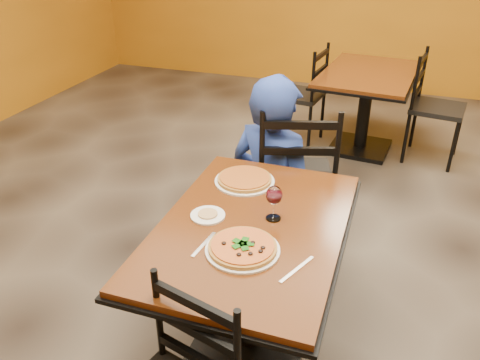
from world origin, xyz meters
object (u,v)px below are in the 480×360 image
(table_main, at_px, (251,259))
(side_plate, at_px, (208,215))
(pizza_far, at_px, (245,178))
(chair_main_far, at_px, (294,178))
(chair_second_right, at_px, (438,109))
(table_second, at_px, (366,93))
(pizza_main, at_px, (243,247))
(wine_glass, at_px, (274,202))
(diner, at_px, (273,170))
(plate_far, at_px, (245,181))
(chair_second_left, at_px, (298,95))
(plate_main, at_px, (243,250))

(table_main, bearing_deg, side_plate, -179.12)
(pizza_far, bearing_deg, chair_main_far, 75.26)
(chair_main_far, relative_size, chair_second_right, 1.08)
(table_second, bearing_deg, pizza_far, -100.31)
(table_second, height_order, pizza_far, pizza_far)
(side_plate, bearing_deg, chair_second_right, 67.48)
(table_second, distance_m, chair_main_far, 1.72)
(table_main, distance_m, pizza_main, 0.29)
(chair_main_far, bearing_deg, wine_glass, 78.73)
(chair_second_right, xyz_separation_m, diner, (-1.00, -1.79, 0.12))
(chair_second_right, height_order, wine_glass, chair_second_right)
(table_main, bearing_deg, chair_second_right, 71.51)
(side_plate, bearing_deg, diner, 83.87)
(diner, relative_size, pizza_far, 4.27)
(chair_second_right, bearing_deg, plate_far, 164.17)
(table_second, distance_m, diner, 1.83)
(chair_second_left, height_order, plate_main, chair_second_left)
(plate_main, height_order, side_plate, same)
(plate_main, relative_size, side_plate, 1.94)
(chair_second_left, relative_size, pizza_main, 3.30)
(table_second, distance_m, plate_main, 2.83)
(chair_second_right, bearing_deg, table_main, 170.19)
(table_second, bearing_deg, plate_far, -100.31)
(chair_second_right, height_order, side_plate, chair_second_right)
(diner, xyz_separation_m, pizza_far, (-0.03, -0.47, 0.17))
(plate_far, relative_size, side_plate, 1.94)
(chair_main_far, xyz_separation_m, chair_second_right, (0.88, 1.70, -0.04))
(diner, bearing_deg, chair_second_left, -64.61)
(wine_glass, bearing_deg, plate_far, 129.25)
(chair_main_far, xyz_separation_m, plate_far, (-0.15, -0.55, 0.24))
(chair_second_left, bearing_deg, plate_far, 12.93)
(pizza_far, bearing_deg, table_second, 79.69)
(table_main, height_order, side_plate, side_plate)
(chair_second_left, xyz_separation_m, diner, (0.24, -1.79, 0.13))
(table_second, distance_m, side_plate, 2.67)
(chair_main_far, height_order, plate_main, chair_main_far)
(chair_second_right, distance_m, plate_far, 2.49)
(table_main, height_order, table_second, same)
(table_main, bearing_deg, pizza_main, -83.52)
(table_second, bearing_deg, pizza_main, -94.76)
(table_second, height_order, pizza_main, pizza_main)
(plate_main, distance_m, wine_glass, 0.29)
(plate_main, xyz_separation_m, plate_far, (-0.18, 0.56, 0.00))
(chair_second_left, distance_m, chair_second_right, 1.24)
(plate_main, height_order, wine_glass, wine_glass)
(table_main, relative_size, pizza_main, 4.33)
(side_plate, bearing_deg, table_second, 79.87)
(table_second, relative_size, wine_glass, 6.90)
(chair_second_left, distance_m, diner, 1.81)
(chair_main_far, relative_size, plate_far, 3.34)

